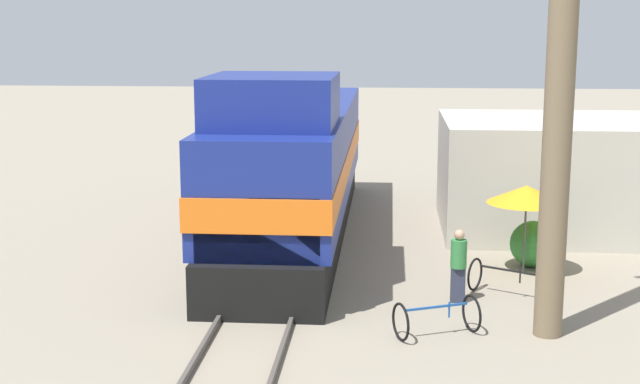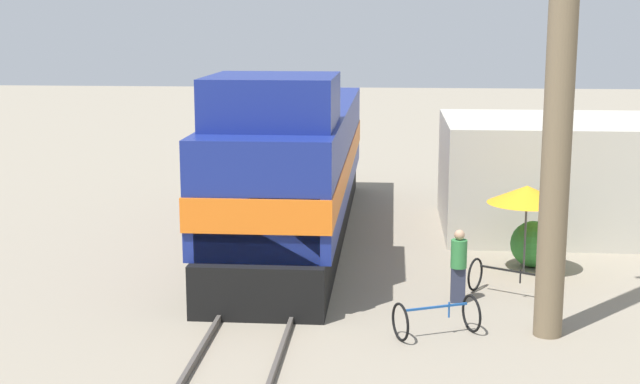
% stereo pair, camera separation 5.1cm
% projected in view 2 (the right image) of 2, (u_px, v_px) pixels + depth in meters
% --- Properties ---
extents(ground_plane, '(120.00, 120.00, 0.00)m').
position_uv_depth(ground_plane, '(267.00, 298.00, 19.07)').
color(ground_plane, gray).
extents(rail_near, '(0.08, 30.02, 0.15)m').
position_uv_depth(rail_near, '(233.00, 294.00, 19.11)').
color(rail_near, '#4C4742').
rests_on(rail_near, ground_plane).
extents(rail_far, '(0.08, 30.02, 0.15)m').
position_uv_depth(rail_far, '(300.00, 296.00, 18.99)').
color(rail_far, '#4C4742').
rests_on(rail_far, ground_plane).
extents(locomotive, '(3.00, 14.50, 4.68)m').
position_uv_depth(locomotive, '(293.00, 168.00, 23.80)').
color(locomotive, black).
rests_on(locomotive, ground_plane).
extents(utility_pole, '(1.80, 0.53, 11.95)m').
position_uv_depth(utility_pole, '(564.00, 12.00, 15.73)').
color(utility_pole, '#726047').
rests_on(utility_pole, ground_plane).
extents(vendor_umbrella, '(1.84, 1.84, 2.11)m').
position_uv_depth(vendor_umbrella, '(527.00, 195.00, 20.58)').
color(vendor_umbrella, '#4C4C4C').
rests_on(vendor_umbrella, ground_plane).
extents(billboard_sign, '(2.58, 0.12, 2.87)m').
position_uv_depth(billboard_sign, '(515.00, 162.00, 23.42)').
color(billboard_sign, '#595959').
rests_on(billboard_sign, ground_plane).
extents(shrub_cluster, '(1.12, 1.12, 1.12)m').
position_uv_depth(shrub_cluster, '(534.00, 244.00, 21.42)').
color(shrub_cluster, '#388C38').
rests_on(shrub_cluster, ground_plane).
extents(person_bystander, '(0.34, 0.34, 1.57)m').
position_uv_depth(person_bystander, '(459.00, 263.00, 18.67)').
color(person_bystander, '#2D3347').
rests_on(person_bystander, ground_plane).
extents(bicycle, '(1.74, 1.42, 0.74)m').
position_uv_depth(bicycle, '(508.00, 280.00, 19.14)').
color(bicycle, black).
rests_on(bicycle, ground_plane).
extents(bicycle_spare, '(1.70, 1.28, 0.72)m').
position_uv_depth(bicycle_spare, '(437.00, 317.00, 16.74)').
color(bicycle_spare, black).
rests_on(bicycle_spare, ground_plane).
extents(building_block_distant, '(8.97, 5.33, 3.13)m').
position_uv_depth(building_block_distant, '(604.00, 175.00, 25.00)').
color(building_block_distant, '#B7B2A3').
rests_on(building_block_distant, ground_plane).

